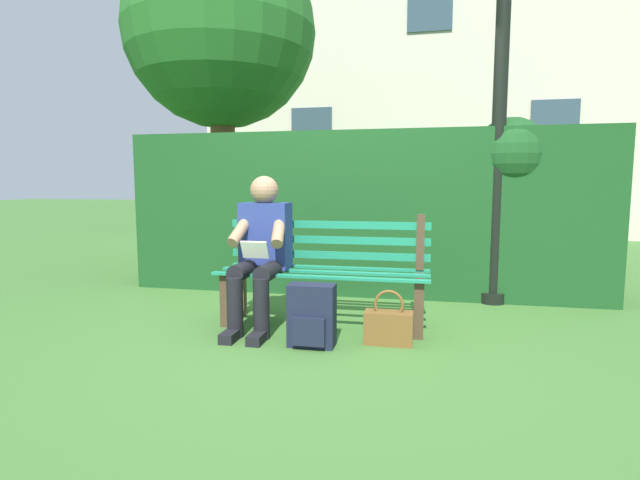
# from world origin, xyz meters

# --- Properties ---
(ground) EXTENTS (60.00, 60.00, 0.00)m
(ground) POSITION_xyz_m (0.00, 0.00, 0.00)
(ground) COLOR #3D6B2D
(park_bench) EXTENTS (1.63, 0.49, 0.87)m
(park_bench) POSITION_xyz_m (0.00, -0.08, 0.44)
(park_bench) COLOR #4C3828
(park_bench) RESTS_ON ground
(person_seated) EXTENTS (0.44, 0.73, 1.17)m
(person_seated) POSITION_xyz_m (0.46, 0.10, 0.62)
(person_seated) COLOR navy
(person_seated) RESTS_ON ground
(hedge_backdrop) EXTENTS (4.73, 0.86, 1.73)m
(hedge_backdrop) POSITION_xyz_m (-0.16, -1.41, 0.86)
(hedge_backdrop) COLOR #19471E
(hedge_backdrop) RESTS_ON ground
(tree) EXTENTS (2.83, 2.69, 4.61)m
(tree) POSITION_xyz_m (2.24, -3.17, 3.19)
(tree) COLOR brown
(tree) RESTS_ON ground
(building_facade) EXTENTS (9.87, 2.92, 7.77)m
(building_facade) POSITION_xyz_m (-0.79, -8.39, 3.88)
(building_facade) COLOR beige
(building_facade) RESTS_ON ground
(backpack) EXTENTS (0.32, 0.24, 0.43)m
(backpack) POSITION_xyz_m (-0.02, 0.48, 0.21)
(backpack) COLOR #191E33
(backpack) RESTS_ON ground
(handbag) EXTENTS (0.33, 0.15, 0.38)m
(handbag) POSITION_xyz_m (-0.53, 0.33, 0.12)
(handbag) COLOR brown
(handbag) RESTS_ON ground
(lamp_post) EXTENTS (0.29, 0.29, 3.19)m
(lamp_post) POSITION_xyz_m (-1.40, -1.07, 1.87)
(lamp_post) COLOR black
(lamp_post) RESTS_ON ground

